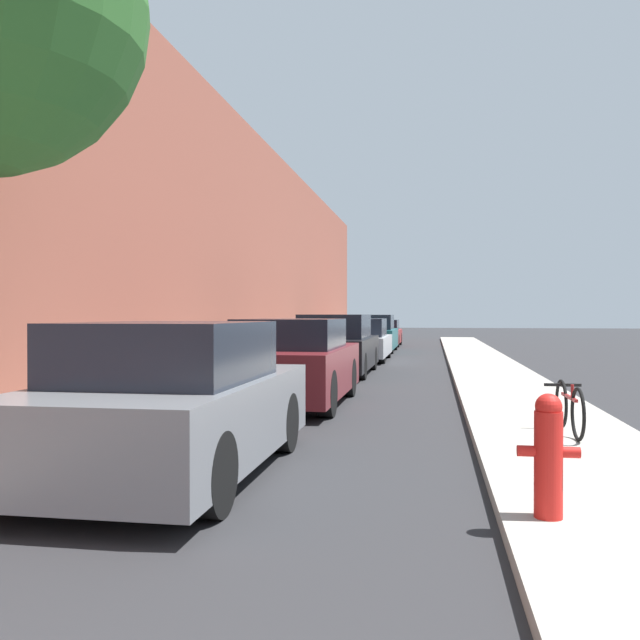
# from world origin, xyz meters

# --- Properties ---
(ground_plane) EXTENTS (120.00, 120.00, 0.00)m
(ground_plane) POSITION_xyz_m (0.00, 16.00, 0.00)
(ground_plane) COLOR #28282B
(sidewalk_left) EXTENTS (2.00, 52.00, 0.12)m
(sidewalk_left) POSITION_xyz_m (-2.90, 16.00, 0.06)
(sidewalk_left) COLOR #9E998E
(sidewalk_left) RESTS_ON ground
(sidewalk_right) EXTENTS (2.00, 52.00, 0.12)m
(sidewalk_right) POSITION_xyz_m (2.90, 16.00, 0.06)
(sidewalk_right) COLOR #9E998E
(sidewalk_right) RESTS_ON ground
(building_facade_left) EXTENTS (0.70, 52.00, 7.11)m
(building_facade_left) POSITION_xyz_m (-4.25, 16.00, 3.55)
(building_facade_left) COLOR brown
(building_facade_left) RESTS_ON ground
(parked_car_grey) EXTENTS (1.77, 3.95, 1.47)m
(parked_car_grey) POSITION_xyz_m (-0.99, 6.26, 0.69)
(parked_car_grey) COLOR black
(parked_car_grey) RESTS_ON ground
(parked_car_maroon) EXTENTS (1.78, 4.16, 1.46)m
(parked_car_maroon) POSITION_xyz_m (-0.90, 11.31, 0.70)
(parked_car_maroon) COLOR black
(parked_car_maroon) RESTS_ON ground
(parked_car_black) EXTENTS (1.80, 4.60, 1.53)m
(parked_car_black) POSITION_xyz_m (-1.01, 17.15, 0.72)
(parked_car_black) COLOR black
(parked_car_black) RESTS_ON ground
(parked_car_silver) EXTENTS (1.89, 4.40, 1.39)m
(parked_car_silver) POSITION_xyz_m (-0.97, 22.29, 0.66)
(parked_car_silver) COLOR black
(parked_car_silver) RESTS_ON ground
(parked_car_teal) EXTENTS (1.88, 4.40, 1.51)m
(parked_car_teal) POSITION_xyz_m (-1.01, 27.54, 0.71)
(parked_car_teal) COLOR black
(parked_car_teal) RESTS_ON ground
(parked_car_red) EXTENTS (1.73, 4.01, 1.27)m
(parked_car_red) POSITION_xyz_m (-0.96, 32.45, 0.60)
(parked_car_red) COLOR black
(parked_car_red) RESTS_ON ground
(fire_hydrant) EXTENTS (0.42, 0.19, 0.87)m
(fire_hydrant) POSITION_xyz_m (2.23, 5.09, 0.57)
(fire_hydrant) COLOR red
(fire_hydrant) RESTS_ON sidewalk_right
(bicycle) EXTENTS (0.44, 1.48, 0.60)m
(bicycle) POSITION_xyz_m (3.02, 8.51, 0.43)
(bicycle) COLOR black
(bicycle) RESTS_ON sidewalk_right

